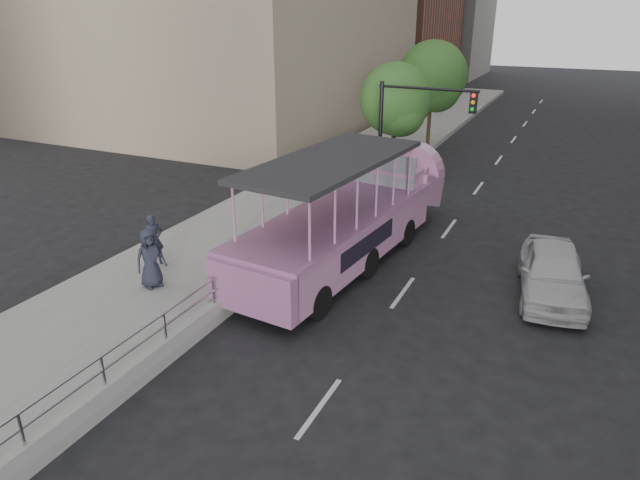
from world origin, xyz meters
TOP-DOWN VIEW (x-y plane):
  - ground at (0.00, 0.00)m, footprint 160.00×160.00m
  - sidewalk at (-5.75, 10.00)m, footprint 5.50×80.00m
  - kerb_wall at (-3.12, 2.00)m, footprint 0.24×30.00m
  - guardrail at (-3.12, 2.00)m, footprint 0.07×22.00m
  - duck_boat at (-1.49, 6.02)m, footprint 3.89×11.71m
  - car at (5.08, 5.70)m, footprint 2.47×4.79m
  - pedestrian_near at (-6.78, 1.94)m, footprint 0.70×0.74m
  - pedestrian_far at (-5.81, 0.64)m, footprint 0.92×1.06m
  - parking_sign at (-3.00, 10.00)m, footprint 0.14×0.60m
  - traffic_signal at (-1.70, 12.50)m, footprint 4.20×0.32m
  - street_tree_near at (-3.30, 15.93)m, footprint 3.52×3.52m
  - street_tree_far at (-3.10, 21.93)m, footprint 3.97×3.97m

SIDE VIEW (x-z plane):
  - ground at x=0.00m, z-range 0.00..0.00m
  - sidewalk at x=-5.75m, z-range 0.00..0.30m
  - kerb_wall at x=-3.12m, z-range 0.30..0.66m
  - car at x=5.08m, z-range 0.00..1.56m
  - guardrail at x=-3.12m, z-range 0.79..1.50m
  - pedestrian_near at x=-6.78m, z-range 0.30..2.00m
  - pedestrian_far at x=-5.81m, z-range 0.30..2.13m
  - duck_boat at x=-1.49m, z-range -0.49..3.32m
  - parking_sign at x=-3.00m, z-range 0.35..3.06m
  - traffic_signal at x=-1.70m, z-range 0.90..6.10m
  - street_tree_near at x=-3.30m, z-range 0.96..6.68m
  - street_tree_far at x=-3.10m, z-range 1.08..7.53m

